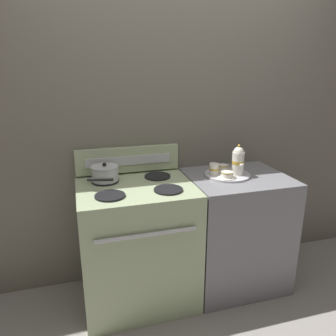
{
  "coord_description": "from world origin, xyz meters",
  "views": [
    {
      "loc": [
        -0.73,
        -2.05,
        1.66
      ],
      "look_at": [
        -0.11,
        0.09,
        0.96
      ],
      "focal_mm": 35.0,
      "sensor_mm": 36.0,
      "label": 1
    }
  ],
  "objects_px": {
    "serving_tray": "(227,175)",
    "teacup_left": "(227,175)",
    "teapot": "(238,161)",
    "creamer_jug": "(214,169)",
    "saucepan": "(105,173)",
    "stove": "(138,244)",
    "teacup_right": "(223,168)"
  },
  "relations": [
    {
      "from": "serving_tray",
      "to": "teacup_left",
      "type": "distance_m",
      "value": 0.1
    },
    {
      "from": "teapot",
      "to": "teacup_left",
      "type": "height_order",
      "value": "teapot"
    },
    {
      "from": "teacup_left",
      "to": "creamer_jug",
      "type": "xyz_separation_m",
      "value": [
        -0.05,
        0.1,
        0.02
      ]
    },
    {
      "from": "saucepan",
      "to": "serving_tray",
      "type": "distance_m",
      "value": 0.89
    },
    {
      "from": "stove",
      "to": "teacup_right",
      "type": "distance_m",
      "value": 0.85
    },
    {
      "from": "teapot",
      "to": "teacup_right",
      "type": "height_order",
      "value": "teapot"
    },
    {
      "from": "teapot",
      "to": "creamer_jug",
      "type": "distance_m",
      "value": 0.18
    },
    {
      "from": "teapot",
      "to": "teacup_left",
      "type": "distance_m",
      "value": 0.14
    },
    {
      "from": "teacup_right",
      "to": "creamer_jug",
      "type": "xyz_separation_m",
      "value": [
        -0.1,
        -0.06,
        0.02
      ]
    },
    {
      "from": "serving_tray",
      "to": "teacup_right",
      "type": "xyz_separation_m",
      "value": [
        0.0,
        0.08,
        0.03
      ]
    },
    {
      "from": "stove",
      "to": "teacup_right",
      "type": "xyz_separation_m",
      "value": [
        0.69,
        0.11,
        0.48
      ]
    },
    {
      "from": "saucepan",
      "to": "teacup_right",
      "type": "xyz_separation_m",
      "value": [
        0.88,
        -0.03,
        -0.03
      ]
    },
    {
      "from": "teacup_left",
      "to": "stove",
      "type": "bearing_deg",
      "value": 175.43
    },
    {
      "from": "serving_tray",
      "to": "stove",
      "type": "bearing_deg",
      "value": -177.51
    },
    {
      "from": "teacup_left",
      "to": "teacup_right",
      "type": "distance_m",
      "value": 0.17
    },
    {
      "from": "serving_tray",
      "to": "teacup_left",
      "type": "bearing_deg",
      "value": -118.05
    },
    {
      "from": "creamer_jug",
      "to": "stove",
      "type": "bearing_deg",
      "value": -175.05
    },
    {
      "from": "stove",
      "to": "teacup_left",
      "type": "bearing_deg",
      "value": -4.57
    },
    {
      "from": "teacup_left",
      "to": "creamer_jug",
      "type": "relative_size",
      "value": 1.59
    },
    {
      "from": "serving_tray",
      "to": "teapot",
      "type": "distance_m",
      "value": 0.13
    },
    {
      "from": "teapot",
      "to": "creamer_jug",
      "type": "xyz_separation_m",
      "value": [
        -0.16,
        0.05,
        -0.06
      ]
    },
    {
      "from": "stove",
      "to": "teapot",
      "type": "xyz_separation_m",
      "value": [
        0.76,
        -0.0,
        0.56
      ]
    },
    {
      "from": "stove",
      "to": "serving_tray",
      "type": "height_order",
      "value": "serving_tray"
    },
    {
      "from": "saucepan",
      "to": "teacup_right",
      "type": "bearing_deg",
      "value": -1.82
    },
    {
      "from": "teapot",
      "to": "creamer_jug",
      "type": "bearing_deg",
      "value": 162.18
    },
    {
      "from": "saucepan",
      "to": "serving_tray",
      "type": "relative_size",
      "value": 0.88
    },
    {
      "from": "serving_tray",
      "to": "teacup_right",
      "type": "relative_size",
      "value": 2.61
    },
    {
      "from": "saucepan",
      "to": "teacup_left",
      "type": "distance_m",
      "value": 0.86
    },
    {
      "from": "teapot",
      "to": "teacup_right",
      "type": "bearing_deg",
      "value": 119.74
    },
    {
      "from": "teacup_left",
      "to": "creamer_jug",
      "type": "distance_m",
      "value": 0.12
    },
    {
      "from": "teapot",
      "to": "teacup_left",
      "type": "xyz_separation_m",
      "value": [
        -0.11,
        -0.05,
        -0.08
      ]
    },
    {
      "from": "stove",
      "to": "saucepan",
      "type": "relative_size",
      "value": 3.04
    }
  ]
}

